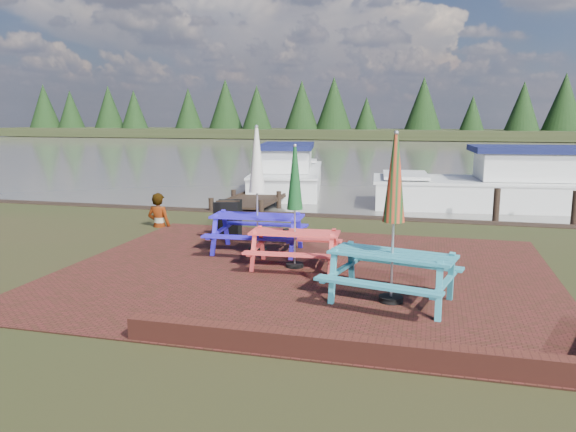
% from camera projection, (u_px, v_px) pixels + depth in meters
% --- Properties ---
extents(ground, '(120.00, 120.00, 0.00)m').
position_uv_depth(ground, '(291.00, 288.00, 9.51)').
color(ground, black).
rests_on(ground, ground).
extents(paving, '(9.00, 7.50, 0.02)m').
position_uv_depth(paving, '(304.00, 272.00, 10.46)').
color(paving, '#381B11').
rests_on(paving, ground).
extents(brick_wall, '(6.21, 1.79, 0.30)m').
position_uv_depth(brick_wall, '(416.00, 350.00, 6.65)').
color(brick_wall, '#4C1E16').
rests_on(brick_wall, ground).
extents(water, '(120.00, 60.00, 0.02)m').
position_uv_depth(water, '(405.00, 152.00, 44.76)').
color(water, '#44403A').
rests_on(water, ground).
extents(far_treeline, '(120.00, 10.00, 8.10)m').
position_uv_depth(far_treeline, '(417.00, 112.00, 71.82)').
color(far_treeline, black).
rests_on(far_treeline, ground).
extents(picnic_table_teal, '(2.23, 2.07, 2.64)m').
position_uv_depth(picnic_table_teal, '(393.00, 245.00, 8.62)').
color(picnic_table_teal, teal).
rests_on(picnic_table_teal, ground).
extents(picnic_table_red, '(1.78, 1.61, 2.34)m').
position_uv_depth(picnic_table_red, '(295.00, 226.00, 10.64)').
color(picnic_table_red, '#DF3D39').
rests_on(picnic_table_red, ground).
extents(picnic_table_blue, '(2.01, 1.80, 2.66)m').
position_uv_depth(picnic_table_blue, '(257.00, 210.00, 11.83)').
color(picnic_table_blue, '#281AC4').
rests_on(picnic_table_blue, ground).
extents(chalkboard, '(0.60, 0.66, 0.91)m').
position_uv_depth(chalkboard, '(228.00, 219.00, 13.28)').
color(chalkboard, black).
rests_on(chalkboard, ground).
extents(jetty, '(1.76, 9.08, 1.00)m').
position_uv_depth(jetty, '(274.00, 190.00, 21.09)').
color(jetty, black).
rests_on(jetty, ground).
extents(boat_jetty, '(3.88, 7.86, 2.18)m').
position_uv_depth(boat_jetty, '(288.00, 176.00, 23.04)').
color(boat_jetty, silver).
rests_on(boat_jetty, ground).
extents(boat_near, '(8.68, 3.74, 2.28)m').
position_uv_depth(boat_near, '(506.00, 188.00, 18.83)').
color(boat_near, silver).
rests_on(boat_near, ground).
extents(person, '(0.68, 0.47, 1.77)m').
position_uv_depth(person, '(158.00, 193.00, 14.61)').
color(person, gray).
rests_on(person, ground).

